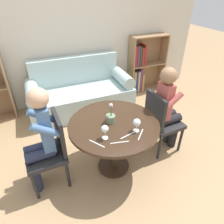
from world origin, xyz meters
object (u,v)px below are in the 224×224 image
Objects in this scene: chair_left at (51,148)px; wine_glass_right at (137,123)px; wine_glass_left at (105,129)px; flower_vase at (111,117)px; bookshelf_right at (142,66)px; couch at (80,94)px; person_right at (168,108)px; person_left at (40,140)px; chair_right at (161,120)px.

chair_left is 0.98m from wine_glass_right.
flower_vase is at bearing 56.45° from wine_glass_left.
bookshelf_right is 7.67× the size of wine_glass_right.
couch is 1.70m from person_right.
chair_left is at bearing 151.03° from wine_glass_left.
person_right reaches higher than couch.
chair_left is 0.19m from person_left.
person_left is 5.11× the size of flower_vase.
couch is at bearing 89.18° from flower_vase.
couch is 1.49× the size of person_right.
chair_right is at bearing 92.23° from person_right.
flower_vase is (0.69, -0.06, 0.27)m from chair_left.
couch is at bearing 151.27° from chair_left.
wine_glass_left is (0.62, -0.29, 0.16)m from person_left.
bookshelf_right is at bearing 51.67° from wine_glass_left.
person_right is 0.83m from flower_vase.
wine_glass_left is (-0.18, -1.75, 0.51)m from couch.
bookshelf_right is 2.30m from flower_vase.
bookshelf_right is 4.79× the size of flower_vase.
chair_right is 5.96× the size of wine_glass_right.
wine_glass_left is at bearing 62.40° from person_left.
wine_glass_left is at bearing -123.55° from flower_vase.
person_right is at bearing -87.77° from chair_right.
couch is 1.58m from flower_vase.
person_left is (-1.50, 0.01, 0.16)m from chair_right.
chair_right is at bearing 86.56° from chair_left.
chair_left is 1.51m from person_right.
chair_right is (1.42, -0.02, 0.00)m from chair_left.
bookshelf_right is 1.84m from person_right.
couch is 1.64m from chair_right.
chair_left reaches higher than wine_glass_left.
chair_right is 3.72× the size of flower_vase.
wine_glass_right is (-0.54, -0.29, 0.31)m from chair_right.
wine_glass_right is at bearing -121.50° from bookshelf_right.
couch is 2.02× the size of chair_right.
wine_glass_right is 0.32m from flower_vase.
person_left reaches higher than chair_left.
wine_glass_right is (0.97, -0.30, 0.15)m from person_left.
person_left is at bearing 86.33° from chair_right.
chair_left is 0.74× the size of person_right.
wine_glass_right is (-0.63, -0.30, 0.16)m from person_right.
wine_glass_right is at bearing 69.76° from person_left.
person_right reaches higher than flower_vase.
person_right is (0.09, 0.01, 0.16)m from chair_right.
wine_glass_left is at bearing -128.33° from bookshelf_right.
person_right is 8.09× the size of wine_glass_right.
chair_left and chair_right have the same top height.
chair_left is at bearing 160.48° from wine_glass_right.
bookshelf_right is at bearing 126.26° from chair_left.
wine_glass_right is at bearing -53.35° from flower_vase.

